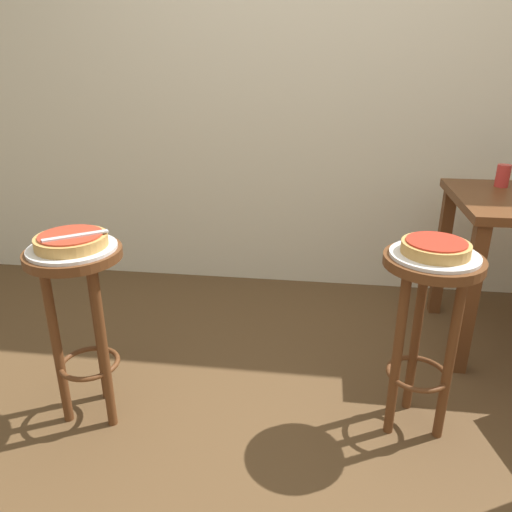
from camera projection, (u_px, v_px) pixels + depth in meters
The scene contains 10 objects.
ground_plane at pixel (286, 475), 1.71m from camera, with size 6.00×6.00×0.00m, color brown.
back_wall at pixel (316, 25), 2.66m from camera, with size 6.00×0.10×3.00m, color beige.
stool_foreground at pixel (80, 300), 1.83m from camera, with size 0.34×0.34×0.71m.
serving_plate_foreground at pixel (72, 248), 1.75m from camera, with size 0.31×0.31×0.01m, color silver.
pizza_foreground at pixel (71, 241), 1.74m from camera, with size 0.25×0.25×0.05m.
stool_middle at pixel (427, 309), 1.76m from camera, with size 0.34×0.34×0.71m.
serving_plate_middle at pixel (435, 255), 1.69m from camera, with size 0.30×0.30×0.01m, color silver.
pizza_middle at pixel (436, 247), 1.68m from camera, with size 0.23×0.23×0.05m.
cup_far_edge at pixel (503, 176), 2.40m from camera, with size 0.06×0.06×0.11m, color red.
pizza_server_knife at pixel (76, 236), 1.70m from camera, with size 0.22×0.02×0.01m, color silver.
Camera 1 is at (0.07, -1.30, 1.35)m, focal length 34.79 mm.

